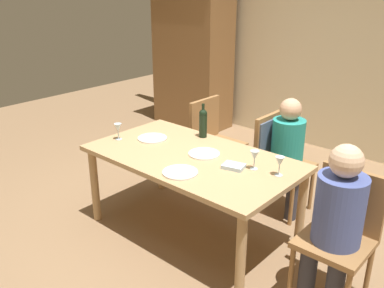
# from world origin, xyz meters

# --- Properties ---
(ground_plane) EXTENTS (10.00, 10.00, 0.00)m
(ground_plane) POSITION_xyz_m (0.00, 0.00, 0.00)
(ground_plane) COLOR #846647
(rear_room_partition) EXTENTS (6.40, 0.12, 2.70)m
(rear_room_partition) POSITION_xyz_m (0.00, 2.69, 1.35)
(rear_room_partition) COLOR beige
(rear_room_partition) RESTS_ON ground_plane
(armoire_cabinet) EXTENTS (1.18, 0.62, 2.18)m
(armoire_cabinet) POSITION_xyz_m (-1.97, 2.24, 1.10)
(armoire_cabinet) COLOR brown
(armoire_cabinet) RESTS_ON ground_plane
(dining_table) EXTENTS (1.74, 0.97, 0.73)m
(dining_table) POSITION_xyz_m (0.00, 0.00, 0.65)
(dining_table) COLOR tan
(dining_table) RESTS_ON ground_plane
(chair_far_right) EXTENTS (0.46, 0.44, 0.92)m
(chair_far_right) POSITION_xyz_m (0.27, 0.87, 0.59)
(chair_far_right) COLOR olive
(chair_far_right) RESTS_ON ground_plane
(chair_right_end) EXTENTS (0.44, 0.44, 0.92)m
(chair_right_end) POSITION_xyz_m (1.25, 0.09, 0.53)
(chair_right_end) COLOR olive
(chair_right_end) RESTS_ON ground_plane
(chair_far_left) EXTENTS (0.44, 0.44, 0.92)m
(chair_far_left) POSITION_xyz_m (-0.48, 0.87, 0.53)
(chair_far_left) COLOR olive
(chair_far_left) RESTS_ON ground_plane
(person_woman_host) EXTENTS (0.34, 0.29, 1.11)m
(person_woman_host) POSITION_xyz_m (0.42, 0.87, 0.64)
(person_woman_host) COLOR #33333D
(person_woman_host) RESTS_ON ground_plane
(person_man_bearded) EXTENTS (0.32, 0.36, 1.16)m
(person_man_bearded) POSITION_xyz_m (1.25, -0.03, 0.67)
(person_man_bearded) COLOR #33333D
(person_man_bearded) RESTS_ON ground_plane
(wine_bottle_tall_green) EXTENTS (0.07, 0.07, 0.31)m
(wine_bottle_tall_green) POSITION_xyz_m (-0.21, 0.39, 0.87)
(wine_bottle_tall_green) COLOR black
(wine_bottle_tall_green) RESTS_ON dining_table
(wine_glass_near_left) EXTENTS (0.07, 0.07, 0.15)m
(wine_glass_near_left) POSITION_xyz_m (0.53, 0.11, 0.84)
(wine_glass_near_left) COLOR silver
(wine_glass_near_left) RESTS_ON dining_table
(wine_glass_centre) EXTENTS (0.07, 0.07, 0.15)m
(wine_glass_centre) POSITION_xyz_m (0.72, 0.14, 0.84)
(wine_glass_centre) COLOR silver
(wine_glass_centre) RESTS_ON dining_table
(wine_glass_near_right) EXTENTS (0.07, 0.07, 0.15)m
(wine_glass_near_right) POSITION_xyz_m (-0.74, -0.16, 0.84)
(wine_glass_near_right) COLOR silver
(wine_glass_near_right) RESTS_ON dining_table
(dinner_plate_host) EXTENTS (0.27, 0.27, 0.01)m
(dinner_plate_host) POSITION_xyz_m (0.16, -0.31, 0.74)
(dinner_plate_host) COLOR silver
(dinner_plate_host) RESTS_ON dining_table
(dinner_plate_guest_left) EXTENTS (0.26, 0.26, 0.01)m
(dinner_plate_guest_left) POSITION_xyz_m (-0.52, 0.05, 0.74)
(dinner_plate_guest_left) COLOR silver
(dinner_plate_guest_left) RESTS_ON dining_table
(dinner_plate_guest_right) EXTENTS (0.26, 0.26, 0.01)m
(dinner_plate_guest_right) POSITION_xyz_m (0.06, 0.08, 0.74)
(dinner_plate_guest_right) COLOR white
(dinner_plate_guest_right) RESTS_ON dining_table
(folded_napkin) EXTENTS (0.18, 0.15, 0.03)m
(folded_napkin) POSITION_xyz_m (0.40, 0.02, 0.75)
(folded_napkin) COLOR #ADC6D6
(folded_napkin) RESTS_ON dining_table
(handbag) EXTENTS (0.15, 0.29, 0.22)m
(handbag) POSITION_xyz_m (-0.04, 0.87, 0.11)
(handbag) COLOR brown
(handbag) RESTS_ON ground_plane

